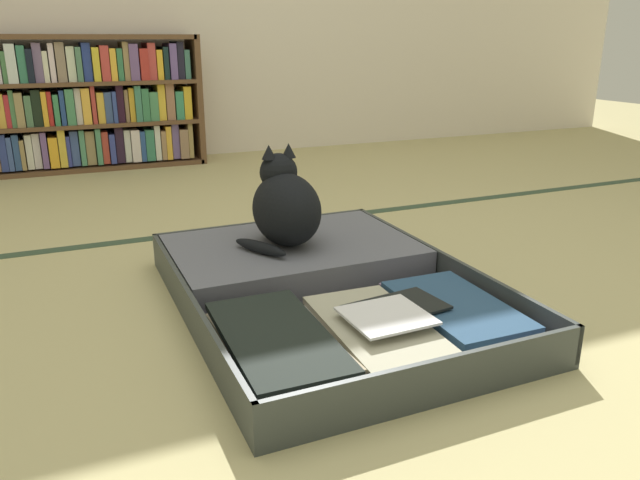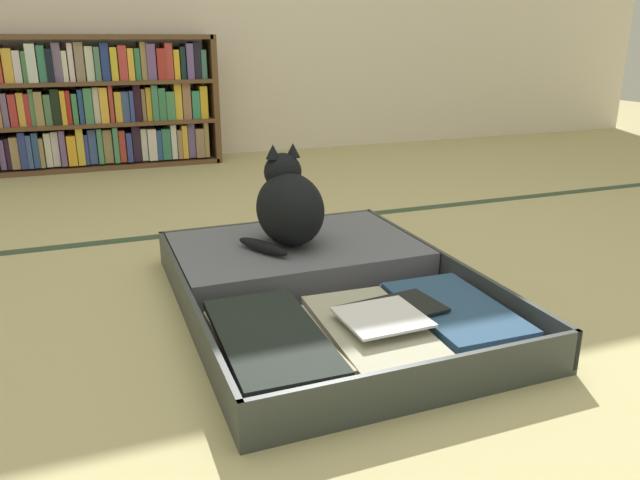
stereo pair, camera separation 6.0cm
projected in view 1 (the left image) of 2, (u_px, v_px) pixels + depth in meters
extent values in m
plane|color=tan|center=(374.00, 327.00, 1.45)|extent=(10.00, 10.00, 0.00)
cube|color=#334733|center=(258.00, 225.00, 2.24)|extent=(4.80, 0.05, 0.00)
cube|color=brown|center=(196.00, 99.00, 3.35)|extent=(0.03, 0.25, 0.67)
cube|color=brown|center=(65.00, 37.00, 3.01)|extent=(1.25, 0.25, 0.02)
cube|color=brown|center=(81.00, 167.00, 3.21)|extent=(1.25, 0.25, 0.02)
cube|color=brown|center=(76.00, 125.00, 3.14)|extent=(1.22, 0.25, 0.02)
cube|color=navy|center=(4.00, 150.00, 3.04)|extent=(0.03, 0.21, 0.18)
cube|color=#3B5393|center=(11.00, 151.00, 3.06)|extent=(0.02, 0.21, 0.16)
cube|color=#2D4C81|center=(17.00, 150.00, 3.07)|extent=(0.03, 0.21, 0.17)
cube|color=#99804E|center=(23.00, 152.00, 3.08)|extent=(0.02, 0.21, 0.15)
cube|color=silver|center=(30.00, 149.00, 3.10)|extent=(0.03, 0.21, 0.17)
cube|color=silver|center=(37.00, 148.00, 3.11)|extent=(0.03, 0.21, 0.17)
cube|color=slate|center=(45.00, 148.00, 3.11)|extent=(0.03, 0.21, 0.18)
cube|color=gold|center=(54.00, 150.00, 3.13)|extent=(0.04, 0.21, 0.15)
cube|color=gold|center=(62.00, 146.00, 3.14)|extent=(0.03, 0.21, 0.19)
cube|color=#343D92|center=(68.00, 149.00, 3.16)|extent=(0.02, 0.21, 0.15)
cube|color=#3C528C|center=(74.00, 146.00, 3.18)|extent=(0.04, 0.21, 0.17)
cube|color=#498863|center=(82.00, 145.00, 3.18)|extent=(0.03, 0.21, 0.18)
cube|color=#978254|center=(89.00, 145.00, 3.21)|extent=(0.04, 0.21, 0.17)
cube|color=#47855E|center=(98.00, 144.00, 3.21)|extent=(0.03, 0.21, 0.18)
cube|color=#C04132|center=(104.00, 145.00, 3.23)|extent=(0.03, 0.21, 0.16)
cube|color=#333F8D|center=(111.00, 146.00, 3.24)|extent=(0.03, 0.21, 0.15)
cube|color=#291A2D|center=(118.00, 143.00, 3.25)|extent=(0.04, 0.21, 0.18)
cube|color=silver|center=(126.00, 143.00, 3.28)|extent=(0.03, 0.21, 0.17)
cube|color=silver|center=(134.00, 143.00, 3.28)|extent=(0.04, 0.21, 0.17)
cube|color=#284A88|center=(141.00, 144.00, 3.29)|extent=(0.02, 0.21, 0.16)
cube|color=#35795B|center=(148.00, 143.00, 3.31)|extent=(0.04, 0.21, 0.16)
cube|color=silver|center=(155.00, 140.00, 3.32)|extent=(0.03, 0.21, 0.18)
cube|color=#9F7A52|center=(161.00, 143.00, 3.34)|extent=(0.02, 0.21, 0.15)
cube|color=gold|center=(166.00, 141.00, 3.34)|extent=(0.03, 0.21, 0.18)
cube|color=slate|center=(172.00, 139.00, 3.37)|extent=(0.04, 0.21, 0.18)
cube|color=#927255|center=(181.00, 141.00, 3.37)|extent=(0.04, 0.21, 0.16)
cube|color=#9E864D|center=(187.00, 138.00, 3.39)|extent=(0.02, 0.21, 0.19)
cube|color=brown|center=(71.00, 83.00, 3.08)|extent=(1.22, 0.25, 0.02)
cube|color=gold|center=(2.00, 109.00, 3.00)|extent=(0.03, 0.21, 0.16)
cube|color=#B82B31|center=(9.00, 110.00, 3.01)|extent=(0.02, 0.21, 0.16)
cube|color=#4B7F4F|center=(13.00, 107.00, 3.02)|extent=(0.02, 0.21, 0.18)
cube|color=#9B8656|center=(20.00, 108.00, 3.02)|extent=(0.04, 0.21, 0.16)
cube|color=#4B7450|center=(29.00, 110.00, 3.04)|extent=(0.03, 0.21, 0.15)
cube|color=black|center=(37.00, 107.00, 3.05)|extent=(0.04, 0.21, 0.18)
cube|color=gold|center=(45.00, 107.00, 3.06)|extent=(0.02, 0.21, 0.17)
cube|color=red|center=(50.00, 107.00, 3.08)|extent=(0.02, 0.21, 0.17)
cube|color=#398352|center=(56.00, 109.00, 3.08)|extent=(0.02, 0.21, 0.15)
cube|color=navy|center=(62.00, 106.00, 3.09)|extent=(0.02, 0.21, 0.17)
cube|color=#438357|center=(70.00, 106.00, 3.10)|extent=(0.04, 0.21, 0.17)
cube|color=silver|center=(77.00, 105.00, 3.13)|extent=(0.03, 0.21, 0.18)
cube|color=gold|center=(85.00, 105.00, 3.13)|extent=(0.04, 0.21, 0.18)
cube|color=#B03730|center=(92.00, 104.00, 3.14)|extent=(0.02, 0.21, 0.19)
cube|color=gold|center=(99.00, 106.00, 3.17)|extent=(0.03, 0.21, 0.15)
cube|color=#384F80|center=(107.00, 106.00, 3.18)|extent=(0.03, 0.21, 0.15)
cube|color=#30448E|center=(113.00, 106.00, 3.18)|extent=(0.02, 0.21, 0.16)
cube|color=black|center=(118.00, 102.00, 3.20)|extent=(0.03, 0.21, 0.19)
cube|color=#8D714C|center=(125.00, 104.00, 3.22)|extent=(0.02, 0.21, 0.16)
cube|color=gold|center=(130.00, 103.00, 3.23)|extent=(0.03, 0.21, 0.17)
cube|color=#3C7C61|center=(136.00, 102.00, 3.22)|extent=(0.03, 0.21, 0.18)
cube|color=#36794F|center=(143.00, 104.00, 3.24)|extent=(0.04, 0.21, 0.17)
cube|color=#478A5A|center=(151.00, 105.00, 3.26)|extent=(0.04, 0.21, 0.15)
cube|color=yellow|center=(159.00, 101.00, 3.28)|extent=(0.04, 0.21, 0.18)
cube|color=#9D6F51|center=(167.00, 100.00, 3.29)|extent=(0.04, 0.21, 0.19)
cube|color=#388A62|center=(176.00, 104.00, 3.32)|extent=(0.04, 0.21, 0.15)
cube|color=gold|center=(184.00, 101.00, 3.33)|extent=(0.04, 0.21, 0.17)
cube|color=#497F4C|center=(5.00, 67.00, 2.95)|extent=(0.02, 0.21, 0.15)
cube|color=silver|center=(12.00, 63.00, 2.94)|extent=(0.04, 0.21, 0.18)
cube|color=#357A5D|center=(23.00, 64.00, 2.97)|extent=(0.04, 0.21, 0.17)
cube|color=black|center=(30.00, 65.00, 2.98)|extent=(0.03, 0.21, 0.16)
cube|color=slate|center=(38.00, 62.00, 3.00)|extent=(0.04, 0.21, 0.18)
cube|color=beige|center=(46.00, 66.00, 3.02)|extent=(0.02, 0.21, 0.15)
cube|color=silver|center=(52.00, 62.00, 3.02)|extent=(0.02, 0.21, 0.18)
cube|color=gray|center=(60.00, 62.00, 3.04)|extent=(0.04, 0.21, 0.19)
cube|color=beige|center=(70.00, 64.00, 3.06)|extent=(0.04, 0.21, 0.17)
cube|color=#4B7A5C|center=(78.00, 64.00, 3.06)|extent=(0.03, 0.21, 0.16)
cube|color=#293D91|center=(86.00, 62.00, 3.09)|extent=(0.04, 0.21, 0.18)
cube|color=gold|center=(95.00, 64.00, 3.09)|extent=(0.03, 0.21, 0.16)
cube|color=#C23E39|center=(104.00, 63.00, 3.11)|extent=(0.04, 0.21, 0.17)
cube|color=gold|center=(112.00, 64.00, 3.12)|extent=(0.03, 0.21, 0.16)
cube|color=#33764D|center=(118.00, 64.00, 3.14)|extent=(0.03, 0.21, 0.16)
cube|color=#9B8051|center=(124.00, 61.00, 3.15)|extent=(0.03, 0.21, 0.19)
cube|color=slate|center=(132.00, 62.00, 3.16)|extent=(0.04, 0.21, 0.18)
cube|color=#B22F28|center=(142.00, 64.00, 3.18)|extent=(0.04, 0.21, 0.16)
cube|color=#C0433E|center=(149.00, 61.00, 3.20)|extent=(0.04, 0.21, 0.18)
cube|color=gold|center=(157.00, 64.00, 3.22)|extent=(0.03, 0.21, 0.15)
cube|color=#152A2B|center=(163.00, 63.00, 3.23)|extent=(0.03, 0.21, 0.16)
cube|color=#675092|center=(170.00, 61.00, 3.23)|extent=(0.04, 0.21, 0.18)
cube|color=#201F2F|center=(177.00, 60.00, 3.26)|extent=(0.03, 0.21, 0.19)
cube|color=#3F7464|center=(184.00, 64.00, 3.27)|extent=(0.03, 0.21, 0.15)
cube|color=#353C3B|center=(373.00, 347.00, 1.35)|extent=(0.71, 0.49, 0.01)
cube|color=#353C3B|center=(435.00, 383.00, 1.13)|extent=(0.70, 0.02, 0.10)
cube|color=#353C3B|center=(218.00, 362.00, 1.20)|extent=(0.01, 0.49, 0.10)
cube|color=#353C3B|center=(501.00, 303.00, 1.47)|extent=(0.01, 0.49, 0.10)
cube|color=#514E5E|center=(373.00, 343.00, 1.35)|extent=(0.68, 0.47, 0.01)
cube|color=#353C3B|center=(293.00, 273.00, 1.77)|extent=(0.71, 0.49, 0.01)
cube|color=#353C3B|center=(266.00, 236.00, 1.97)|extent=(0.70, 0.02, 0.10)
cube|color=#353C3B|center=(171.00, 277.00, 1.63)|extent=(0.01, 0.49, 0.10)
cube|color=#353C3B|center=(397.00, 244.00, 1.89)|extent=(0.01, 0.49, 0.10)
cube|color=#514E5E|center=(293.00, 270.00, 1.77)|extent=(0.68, 0.47, 0.01)
cylinder|color=black|center=(327.00, 301.00, 1.56)|extent=(0.68, 0.02, 0.02)
cube|color=tan|center=(277.00, 359.00, 1.25)|extent=(0.21, 0.39, 0.02)
cube|color=#2F1720|center=(275.00, 350.00, 1.26)|extent=(0.21, 0.40, 0.02)
cube|color=tan|center=(279.00, 342.00, 1.25)|extent=(0.22, 0.38, 0.01)
cube|color=black|center=(276.00, 337.00, 1.24)|extent=(0.21, 0.41, 0.02)
cube|color=#B1A48C|center=(374.00, 336.00, 1.35)|extent=(0.21, 0.40, 0.02)
cube|color=silver|center=(373.00, 333.00, 1.33)|extent=(0.20, 0.35, 0.02)
cube|color=#ABA88E|center=(376.00, 326.00, 1.33)|extent=(0.22, 0.38, 0.02)
cube|color=#9279A1|center=(456.00, 321.00, 1.43)|extent=(0.21, 0.37, 0.01)
cube|color=#937DA5|center=(459.00, 314.00, 1.42)|extent=(0.22, 0.44, 0.02)
cube|color=navy|center=(456.00, 307.00, 1.41)|extent=(0.21, 0.36, 0.02)
cube|color=silver|center=(387.00, 316.00, 1.31)|extent=(0.18, 0.17, 0.01)
cube|color=black|center=(396.00, 307.00, 1.37)|extent=(0.23, 0.16, 0.01)
cube|color=slate|center=(292.00, 257.00, 1.76)|extent=(0.68, 0.46, 0.09)
cylinder|color=black|center=(207.00, 245.00, 1.88)|extent=(0.02, 0.02, 0.09)
cylinder|color=black|center=(322.00, 230.00, 2.03)|extent=(0.02, 0.02, 0.09)
cube|color=green|center=(498.00, 358.00, 1.19)|extent=(0.04, 0.00, 0.02)
cube|color=#2A9146|center=(354.00, 405.00, 1.07)|extent=(0.03, 0.00, 0.02)
cube|color=white|center=(517.00, 371.00, 1.22)|extent=(0.04, 0.00, 0.03)
ellipsoid|color=black|center=(287.00, 210.00, 1.70)|extent=(0.19, 0.25, 0.20)
ellipsoid|color=black|center=(278.00, 219.00, 1.77)|extent=(0.13, 0.09, 0.11)
sphere|color=black|center=(279.00, 172.00, 1.72)|extent=(0.11, 0.11, 0.11)
cone|color=black|center=(289.00, 150.00, 1.71)|extent=(0.04, 0.04, 0.04)
cone|color=black|center=(269.00, 152.00, 1.68)|extent=(0.04, 0.04, 0.04)
sphere|color=gold|center=(279.00, 166.00, 1.76)|extent=(0.02, 0.02, 0.02)
sphere|color=gold|center=(267.00, 168.00, 1.75)|extent=(0.02, 0.02, 0.02)
ellipsoid|color=black|center=(260.00, 247.00, 1.65)|extent=(0.12, 0.18, 0.03)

